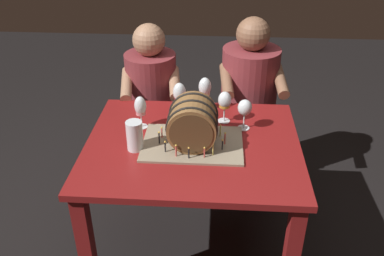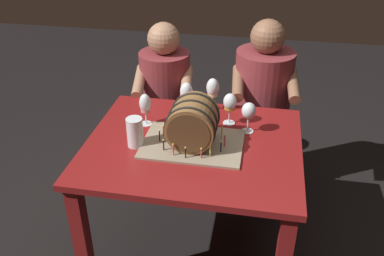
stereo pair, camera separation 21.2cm
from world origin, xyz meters
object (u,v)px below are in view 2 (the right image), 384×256
Objects in this scene: barrel_cake at (192,125)px; person_seated_left at (166,108)px; beer_pint at (135,133)px; wine_glass_white at (213,89)px; person_seated_right at (261,111)px; dining_table at (193,162)px; wine_glass_empty at (249,111)px; wine_glass_amber at (230,103)px; wine_glass_rose at (145,105)px; wine_glass_red at (186,93)px.

barrel_cake is 0.45× the size of person_seated_left.
person_seated_left is at bearing 93.11° from beer_pint.
wine_glass_white is (0.05, 0.39, 0.02)m from barrel_cake.
wine_glass_white is 0.56m from person_seated_right.
person_seated_left reaches higher than barrel_cake.
dining_table is 0.40m from wine_glass_empty.
barrel_cake is at bearing -122.65° from wine_glass_amber.
wine_glass_rose reaches higher than dining_table.
person_seated_right is (0.33, 0.75, -0.05)m from dining_table.
barrel_cake is at bearing -113.61° from person_seated_right.
person_seated_left is at bearing 134.04° from wine_glass_amber.
wine_glass_amber is 0.46m from wine_glass_rose.
wine_glass_rose is 0.92m from person_seated_right.
wine_glass_white is at bearing 136.67° from wine_glass_empty.
person_seated_left reaches higher than wine_glass_rose.
person_seated_left is at bearing 135.54° from wine_glass_white.
wine_glass_empty is at bearing 23.51° from beer_pint.
wine_glass_white reaches higher than wine_glass_amber.
wine_glass_rose is at bearing 150.71° from barrel_cake.
wine_glass_empty is at bearing -33.45° from wine_glass_amber.
dining_table is at bearing -96.95° from wine_glass_white.
barrel_cake is 2.68× the size of wine_glass_red.
wine_glass_rose is at bearing -168.37° from wine_glass_amber.
wine_glass_empty is 0.14× the size of person_seated_right.
person_seated_left reaches higher than wine_glass_red.
wine_glass_empty is 0.65m from person_seated_right.
wine_glass_white reaches higher than dining_table.
wine_glass_white is 0.18× the size of person_seated_left.
person_seated_left is at bearing 135.96° from wine_glass_empty.
wine_glass_white is (0.05, 0.38, 0.26)m from dining_table.
barrel_cake is 0.40m from wine_glass_white.
wine_glass_amber is (0.16, 0.24, 0.25)m from dining_table.
wine_glass_red is at bearing 64.20° from beer_pint.
barrel_cake is (-0.00, -0.02, 0.24)m from dining_table.
beer_pint is (-0.33, -0.45, -0.07)m from wine_glass_white.
wine_glass_empty is 0.56m from wine_glass_rose.
wine_glass_white reaches higher than beer_pint.
person_seated_right reaches higher than barrel_cake.
wine_glass_amber is 1.17× the size of beer_pint.
dining_table is 0.41m from wine_glass_red.
wine_glass_red is 0.60m from person_seated_left.
wine_glass_amber is at bearing -50.36° from wine_glass_white.
wine_glass_amber is (0.26, -0.08, 0.00)m from wine_glass_red.
wine_glass_amber reaches higher than beer_pint.
dining_table is 7.13× the size of beer_pint.
wine_glass_white is at bearing 22.84° from wine_glass_red.
dining_table is 0.82m from person_seated_left.
wine_glass_amber is 0.79m from person_seated_left.
barrel_cake reaches higher than wine_glass_empty.
wine_glass_empty is 0.31m from wine_glass_white.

